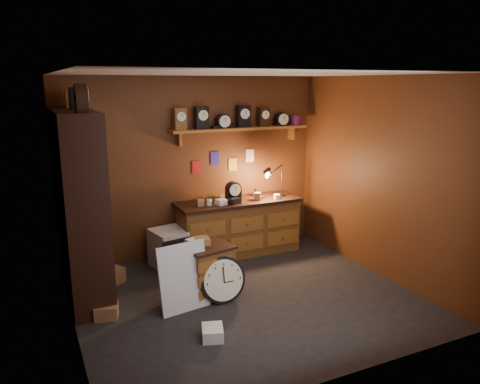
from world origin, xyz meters
name	(u,v)px	position (x,y,z in m)	size (l,w,h in m)	color
floor	(246,298)	(0.00, 0.00, 0.00)	(4.00, 4.00, 0.00)	black
room_shell	(246,159)	(0.04, 0.11, 1.72)	(4.02, 3.62, 2.71)	#572D14
shelving_unit	(77,198)	(-1.79, 0.98, 1.25)	(0.47, 1.60, 2.58)	black
workbench	(238,224)	(0.59, 1.47, 0.47)	(1.92, 0.66, 1.36)	brown
low_cabinet	(208,268)	(-0.38, 0.29, 0.36)	(0.66, 0.59, 0.74)	brown
big_round_clock	(223,280)	(-0.30, 0.04, 0.28)	(0.57, 0.18, 0.57)	black
white_panel	(185,309)	(-0.78, 0.05, 0.00)	(0.61, 0.03, 0.82)	silver
mini_fridge	(172,248)	(-0.51, 1.39, 0.27)	(0.62, 0.64, 0.55)	silver
floor_box_a	(106,312)	(-1.65, 0.22, 0.08)	(0.25, 0.21, 0.16)	olive
floor_box_b	(213,333)	(-0.73, -0.70, 0.06)	(0.22, 0.26, 0.13)	white
floor_box_c	(113,276)	(-1.41, 1.16, 0.10)	(0.27, 0.22, 0.20)	olive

